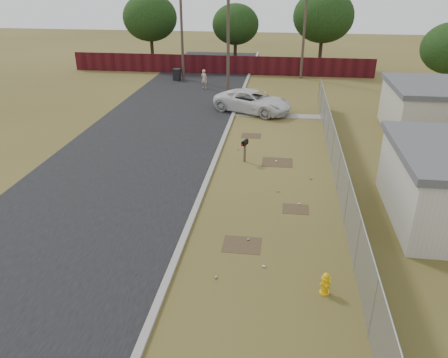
# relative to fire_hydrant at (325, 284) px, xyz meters

# --- Properties ---
(ground) EXTENTS (120.00, 120.00, 0.00)m
(ground) POSITION_rel_fire_hydrant_xyz_m (-2.02, 7.33, -0.37)
(ground) COLOR olive
(ground) RESTS_ON ground
(street) EXTENTS (15.10, 60.00, 0.12)m
(street) POSITION_rel_fire_hydrant_xyz_m (-8.78, 15.38, -0.35)
(street) COLOR black
(street) RESTS_ON ground
(chainlink_fence) EXTENTS (0.10, 27.06, 2.02)m
(chainlink_fence) POSITION_rel_fire_hydrant_xyz_m (1.10, 8.35, 0.43)
(chainlink_fence) COLOR gray
(chainlink_fence) RESTS_ON ground
(privacy_fence) EXTENTS (30.00, 0.12, 1.80)m
(privacy_fence) POSITION_rel_fire_hydrant_xyz_m (-8.02, 32.33, 0.53)
(privacy_fence) COLOR #440E14
(privacy_fence) RESTS_ON ground
(utility_poles) EXTENTS (12.60, 8.24, 9.00)m
(utility_poles) POSITION_rel_fire_hydrant_xyz_m (-5.69, 28.00, 4.33)
(utility_poles) COLOR brown
(utility_poles) RESTS_ON ground
(horizon_trees) EXTENTS (33.32, 31.94, 7.78)m
(horizon_trees) POSITION_rel_fire_hydrant_xyz_m (-1.18, 30.89, 4.26)
(horizon_trees) COLOR #362818
(horizon_trees) RESTS_ON ground
(fire_hydrant) EXTENTS (0.41, 0.41, 0.79)m
(fire_hydrant) POSITION_rel_fire_hydrant_xyz_m (0.00, 0.00, 0.00)
(fire_hydrant) COLOR #E6AF0C
(fire_hydrant) RESTS_ON ground
(mailbox) EXTENTS (0.35, 0.53, 1.23)m
(mailbox) POSITION_rel_fire_hydrant_xyz_m (-3.46, 10.21, 0.60)
(mailbox) COLOR brown
(mailbox) RESTS_ON ground
(pickup_truck) EXTENTS (6.16, 4.62, 1.55)m
(pickup_truck) POSITION_rel_fire_hydrant_xyz_m (-3.73, 19.50, 0.41)
(pickup_truck) COLOR silver
(pickup_truck) RESTS_ON ground
(pedestrian) EXTENTS (0.71, 0.60, 1.64)m
(pedestrian) POSITION_rel_fire_hydrant_xyz_m (-8.46, 26.08, 0.45)
(pedestrian) COLOR #C6AB91
(pedestrian) RESTS_ON ground
(trash_bin) EXTENTS (0.70, 0.77, 1.06)m
(trash_bin) POSITION_rel_fire_hydrant_xyz_m (-11.57, 28.93, 0.18)
(trash_bin) COLOR black
(trash_bin) RESTS_ON ground
(scattered_litter) EXTENTS (4.03, 11.69, 0.07)m
(scattered_litter) POSITION_rel_fire_hydrant_xyz_m (-2.02, 5.92, -0.33)
(scattered_litter) COLOR silver
(scattered_litter) RESTS_ON ground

